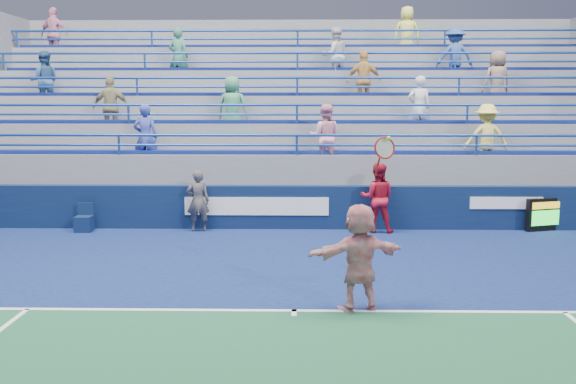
{
  "coord_description": "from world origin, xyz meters",
  "views": [
    {
      "loc": [
        0.09,
        -9.43,
        3.17
      ],
      "look_at": [
        -0.14,
        2.5,
        1.5
      ],
      "focal_mm": 40.0,
      "sensor_mm": 36.0,
      "label": 1
    }
  ],
  "objects_px": {
    "tennis_player": "(359,257)",
    "ball_girl": "(377,198)",
    "line_judge": "(198,201)",
    "judge_chair": "(84,223)",
    "serve_speed_board": "(547,215)"
  },
  "relations": [
    {
      "from": "tennis_player",
      "to": "ball_girl",
      "type": "xyz_separation_m",
      "value": [
        0.99,
        5.99,
        0.02
      ]
    },
    {
      "from": "tennis_player",
      "to": "line_judge",
      "type": "xyz_separation_m",
      "value": [
        -3.42,
        6.01,
        -0.07
      ]
    },
    {
      "from": "judge_chair",
      "to": "tennis_player",
      "type": "height_order",
      "value": "tennis_player"
    },
    {
      "from": "serve_speed_board",
      "to": "ball_girl",
      "type": "height_order",
      "value": "ball_girl"
    },
    {
      "from": "tennis_player",
      "to": "line_judge",
      "type": "relative_size",
      "value": 1.75
    },
    {
      "from": "tennis_player",
      "to": "ball_girl",
      "type": "height_order",
      "value": "tennis_player"
    },
    {
      "from": "judge_chair",
      "to": "tennis_player",
      "type": "bearing_deg",
      "value": -43.47
    },
    {
      "from": "line_judge",
      "to": "serve_speed_board",
      "type": "bearing_deg",
      "value": 173.25
    },
    {
      "from": "judge_chair",
      "to": "ball_girl",
      "type": "xyz_separation_m",
      "value": [
        7.21,
        0.09,
        0.63
      ]
    },
    {
      "from": "ball_girl",
      "to": "tennis_player",
      "type": "bearing_deg",
      "value": 87.71
    },
    {
      "from": "judge_chair",
      "to": "ball_girl",
      "type": "relative_size",
      "value": 0.41
    },
    {
      "from": "serve_speed_board",
      "to": "line_judge",
      "type": "relative_size",
      "value": 0.76
    },
    {
      "from": "line_judge",
      "to": "ball_girl",
      "type": "distance_m",
      "value": 4.4
    },
    {
      "from": "judge_chair",
      "to": "tennis_player",
      "type": "relative_size",
      "value": 0.26
    },
    {
      "from": "serve_speed_board",
      "to": "ball_girl",
      "type": "xyz_separation_m",
      "value": [
        -4.25,
        -0.25,
        0.44
      ]
    }
  ]
}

